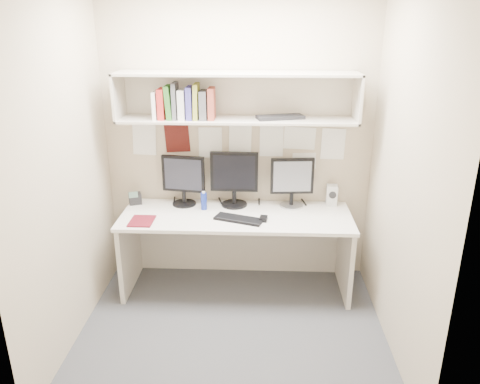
{
  "coord_description": "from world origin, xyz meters",
  "views": [
    {
      "loc": [
        0.2,
        -3.1,
        2.32
      ],
      "look_at": [
        0.05,
        0.35,
        1.05
      ],
      "focal_mm": 35.0,
      "sensor_mm": 36.0,
      "label": 1
    }
  ],
  "objects_px": {
    "monitor_left": "(183,178)",
    "speaker": "(332,195)",
    "keyboard": "(239,219)",
    "desk_phone": "(135,198)",
    "maroon_notebook": "(142,221)",
    "monitor_right": "(292,180)",
    "desk": "(236,251)",
    "monitor_center": "(234,177)"
  },
  "relations": [
    {
      "from": "desk",
      "to": "monitor_right",
      "type": "height_order",
      "value": "monitor_right"
    },
    {
      "from": "monitor_right",
      "to": "keyboard",
      "type": "distance_m",
      "value": 0.62
    },
    {
      "from": "monitor_left",
      "to": "maroon_notebook",
      "type": "xyz_separation_m",
      "value": [
        -0.3,
        -0.42,
        -0.24
      ]
    },
    {
      "from": "monitor_right",
      "to": "maroon_notebook",
      "type": "relative_size",
      "value": 1.89
    },
    {
      "from": "monitor_center",
      "to": "monitor_right",
      "type": "relative_size",
      "value": 1.11
    },
    {
      "from": "monitor_right",
      "to": "maroon_notebook",
      "type": "height_order",
      "value": "monitor_right"
    },
    {
      "from": "monitor_center",
      "to": "maroon_notebook",
      "type": "bearing_deg",
      "value": -149.73
    },
    {
      "from": "monitor_right",
      "to": "speaker",
      "type": "xyz_separation_m",
      "value": [
        0.37,
        0.04,
        -0.15
      ]
    },
    {
      "from": "desk",
      "to": "keyboard",
      "type": "bearing_deg",
      "value": -77.63
    },
    {
      "from": "monitor_left",
      "to": "desk",
      "type": "bearing_deg",
      "value": -14.7
    },
    {
      "from": "monitor_left",
      "to": "maroon_notebook",
      "type": "distance_m",
      "value": 0.57
    },
    {
      "from": "maroon_notebook",
      "to": "desk_phone",
      "type": "height_order",
      "value": "desk_phone"
    },
    {
      "from": "keyboard",
      "to": "desk_phone",
      "type": "height_order",
      "value": "desk_phone"
    },
    {
      "from": "monitor_left",
      "to": "keyboard",
      "type": "xyz_separation_m",
      "value": [
        0.52,
        -0.35,
        -0.24
      ]
    },
    {
      "from": "speaker",
      "to": "maroon_notebook",
      "type": "distance_m",
      "value": 1.7
    },
    {
      "from": "monitor_left",
      "to": "monitor_center",
      "type": "xyz_separation_m",
      "value": [
        0.46,
        -0.0,
        0.02
      ]
    },
    {
      "from": "monitor_left",
      "to": "speaker",
      "type": "xyz_separation_m",
      "value": [
        1.34,
        0.04,
        -0.15
      ]
    },
    {
      "from": "monitor_center",
      "to": "monitor_left",
      "type": "bearing_deg",
      "value": -178.7
    },
    {
      "from": "monitor_left",
      "to": "keyboard",
      "type": "bearing_deg",
      "value": -24.56
    },
    {
      "from": "monitor_left",
      "to": "monitor_center",
      "type": "distance_m",
      "value": 0.46
    },
    {
      "from": "desk",
      "to": "monitor_right",
      "type": "distance_m",
      "value": 0.81
    },
    {
      "from": "desk_phone",
      "to": "monitor_right",
      "type": "bearing_deg",
      "value": -20.45
    },
    {
      "from": "monitor_left",
      "to": "speaker",
      "type": "distance_m",
      "value": 1.35
    },
    {
      "from": "monitor_left",
      "to": "desk_phone",
      "type": "xyz_separation_m",
      "value": [
        -0.45,
        -0.01,
        -0.2
      ]
    },
    {
      "from": "desk",
      "to": "maroon_notebook",
      "type": "height_order",
      "value": "maroon_notebook"
    },
    {
      "from": "monitor_left",
      "to": "speaker",
      "type": "relative_size",
      "value": 2.4
    },
    {
      "from": "maroon_notebook",
      "to": "desk",
      "type": "bearing_deg",
      "value": 14.99
    },
    {
      "from": "monitor_center",
      "to": "keyboard",
      "type": "relative_size",
      "value": 1.21
    },
    {
      "from": "monitor_center",
      "to": "maroon_notebook",
      "type": "xyz_separation_m",
      "value": [
        -0.75,
        -0.42,
        -0.26
      ]
    },
    {
      "from": "keyboard",
      "to": "monitor_left",
      "type": "bearing_deg",
      "value": 165.4
    },
    {
      "from": "monitor_right",
      "to": "desk_phone",
      "type": "distance_m",
      "value": 1.44
    },
    {
      "from": "desk",
      "to": "monitor_center",
      "type": "bearing_deg",
      "value": 97.41
    },
    {
      "from": "speaker",
      "to": "monitor_center",
      "type": "bearing_deg",
      "value": -174.41
    },
    {
      "from": "keyboard",
      "to": "desk_phone",
      "type": "distance_m",
      "value": 1.03
    },
    {
      "from": "keyboard",
      "to": "desk_phone",
      "type": "relative_size",
      "value": 3.04
    },
    {
      "from": "keyboard",
      "to": "maroon_notebook",
      "type": "distance_m",
      "value": 0.81
    },
    {
      "from": "speaker",
      "to": "maroon_notebook",
      "type": "height_order",
      "value": "speaker"
    },
    {
      "from": "keyboard",
      "to": "maroon_notebook",
      "type": "relative_size",
      "value": 1.73
    },
    {
      "from": "desk_phone",
      "to": "speaker",
      "type": "bearing_deg",
      "value": -19.3
    },
    {
      "from": "speaker",
      "to": "maroon_notebook",
      "type": "xyz_separation_m",
      "value": [
        -1.64,
        -0.46,
        -0.09
      ]
    },
    {
      "from": "desk",
      "to": "desk_phone",
      "type": "relative_size",
      "value": 14.8
    },
    {
      "from": "desk",
      "to": "keyboard",
      "type": "xyz_separation_m",
      "value": [
        0.03,
        -0.13,
        0.37
      ]
    }
  ]
}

